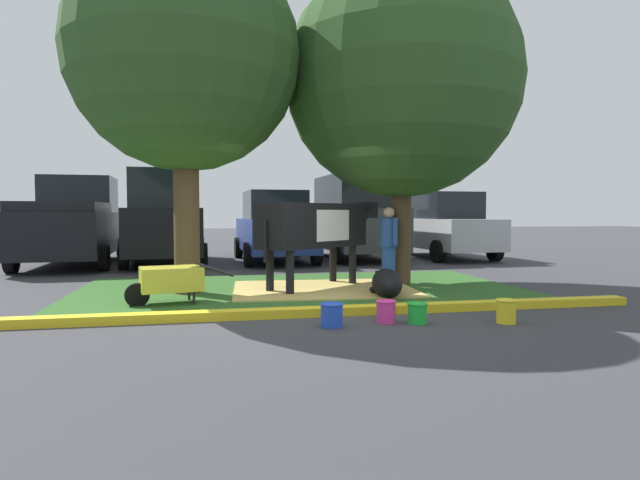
% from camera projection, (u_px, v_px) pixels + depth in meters
% --- Properties ---
extents(ground_plane, '(80.00, 80.00, 0.00)m').
position_uv_depth(ground_plane, '(311.00, 309.00, 7.69)').
color(ground_plane, '#38383D').
extents(grass_island, '(7.97, 4.58, 0.02)m').
position_uv_depth(grass_island, '(302.00, 289.00, 9.62)').
color(grass_island, '#2D5B23').
rests_on(grass_island, ground).
extents(curb_yellow, '(9.17, 0.24, 0.12)m').
position_uv_depth(curb_yellow, '(330.00, 311.00, 7.23)').
color(curb_yellow, yellow).
rests_on(curb_yellow, ground).
extents(hay_bedding, '(3.34, 2.60, 0.04)m').
position_uv_depth(hay_bedding, '(323.00, 289.00, 9.55)').
color(hay_bedding, tan).
rests_on(hay_bedding, ground).
extents(shade_tree_left, '(3.93, 3.93, 6.04)m').
position_uv_depth(shade_tree_left, '(184.00, 56.00, 8.93)').
color(shade_tree_left, '#4C3823').
rests_on(shade_tree_left, ground).
extents(shade_tree_right, '(4.50, 4.50, 6.20)m').
position_uv_depth(shade_tree_right, '(402.00, 81.00, 10.12)').
color(shade_tree_right, '#4C3823').
rests_on(shade_tree_right, ground).
extents(cow_holstein, '(2.70, 2.22, 1.62)m').
position_uv_depth(cow_holstein, '(317.00, 226.00, 9.74)').
color(cow_holstein, black).
rests_on(cow_holstein, ground).
extents(calf_lying, '(0.67, 1.33, 0.48)m').
position_uv_depth(calf_lying, '(386.00, 283.00, 8.77)').
color(calf_lying, black).
rests_on(calf_lying, ground).
extents(person_handler, '(0.34, 0.52, 1.51)m').
position_uv_depth(person_handler, '(389.00, 245.00, 9.97)').
color(person_handler, '#23478C').
rests_on(person_handler, ground).
extents(wheelbarrow, '(1.62, 0.81, 0.63)m').
position_uv_depth(wheelbarrow, '(170.00, 280.00, 8.05)').
color(wheelbarrow, gold).
rests_on(wheelbarrow, ground).
extents(bucket_blue, '(0.30, 0.30, 0.29)m').
position_uv_depth(bucket_blue, '(332.00, 314.00, 6.52)').
color(bucket_blue, blue).
rests_on(bucket_blue, ground).
extents(bucket_pink, '(0.27, 0.27, 0.29)m').
position_uv_depth(bucket_pink, '(386.00, 311.00, 6.76)').
color(bucket_pink, '#EA3893').
rests_on(bucket_pink, ground).
extents(bucket_green, '(0.27, 0.27, 0.27)m').
position_uv_depth(bucket_green, '(417.00, 313.00, 6.70)').
color(bucket_green, green).
rests_on(bucket_green, ground).
extents(bucket_yellow, '(0.27, 0.27, 0.31)m').
position_uv_depth(bucket_yellow, '(506.00, 311.00, 6.73)').
color(bucket_yellow, yellow).
rests_on(bucket_yellow, ground).
extents(pickup_truck_black, '(2.41, 5.49, 2.42)m').
position_uv_depth(pickup_truck_black, '(74.00, 223.00, 14.19)').
color(pickup_truck_black, black).
rests_on(pickup_truck_black, ground).
extents(suv_black, '(2.29, 4.68, 2.52)m').
position_uv_depth(suv_black, '(166.00, 218.00, 14.55)').
color(suv_black, black).
rests_on(suv_black, ground).
extents(sedan_blue, '(2.18, 4.48, 2.02)m').
position_uv_depth(sedan_blue, '(274.00, 227.00, 15.20)').
color(sedan_blue, navy).
rests_on(sedan_blue, ground).
extents(suv_dark_grey, '(2.29, 4.68, 2.52)m').
position_uv_depth(suv_dark_grey, '(353.00, 217.00, 16.02)').
color(suv_dark_grey, '#3D3D42').
rests_on(suv_dark_grey, ground).
extents(hatchback_white, '(2.18, 4.48, 2.02)m').
position_uv_depth(hatchback_white, '(444.00, 226.00, 16.40)').
color(hatchback_white, '#B7B7BC').
rests_on(hatchback_white, ground).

